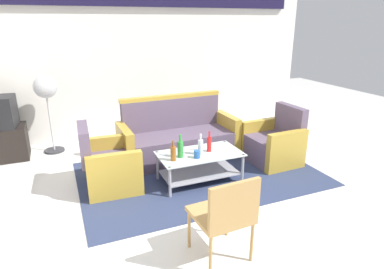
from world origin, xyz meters
TOP-DOWN VIEW (x-y plane):
  - ground_plane at (0.00, 0.00)m, footprint 14.00×14.00m
  - wall_back at (0.00, 3.05)m, footprint 6.52×0.19m
  - rug at (0.10, 0.87)m, footprint 3.27×2.12m
  - couch at (0.03, 1.54)m, footprint 1.82×0.78m
  - armchair_left at (-1.12, 0.98)m, footprint 0.73×0.79m
  - armchair_right at (1.33, 0.84)m, footprint 0.73×0.79m
  - coffee_table at (0.01, 0.68)m, footprint 1.10×0.60m
  - bottle_brown at (-0.39, 0.59)m, footprint 0.07×0.07m
  - bottle_clear at (0.01, 0.64)m, footprint 0.07×0.07m
  - bottle_red at (0.16, 0.69)m, footprint 0.06×0.06m
  - bottle_green at (-0.27, 0.65)m, footprint 0.08×0.08m
  - cup at (-0.08, 0.55)m, footprint 0.08×0.08m
  - pedestal_fan at (-1.78, 2.60)m, footprint 0.36×0.36m
  - wicker_chair at (-0.41, -0.83)m, footprint 0.51×0.51m

SIDE VIEW (x-z plane):
  - ground_plane at x=0.00m, z-range 0.00..0.00m
  - rug at x=0.10m, z-range 0.00..0.01m
  - coffee_table at x=0.01m, z-range 0.07..0.47m
  - armchair_left at x=-1.12m, z-range -0.14..0.71m
  - armchair_right at x=1.33m, z-range -0.14..0.71m
  - couch at x=0.03m, z-range -0.16..0.80m
  - cup at x=-0.08m, z-range 0.41..0.51m
  - wicker_chair at x=-0.41m, z-range 0.07..0.91m
  - bottle_brown at x=-0.39m, z-range 0.38..0.64m
  - bottle_red at x=0.16m, z-range 0.38..0.66m
  - bottle_clear at x=0.01m, z-range 0.38..0.66m
  - bottle_green at x=-0.27m, z-range 0.37..0.68m
  - pedestal_fan at x=-1.78m, z-range 0.38..1.65m
  - wall_back at x=0.00m, z-range 0.08..2.88m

